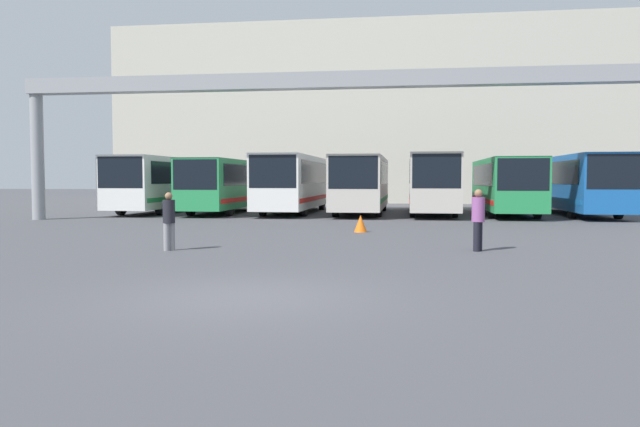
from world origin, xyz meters
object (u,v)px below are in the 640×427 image
at_px(bus_slot_2, 295,181).
at_px(pedestrian_near_left, 478,218).
at_px(bus_slot_1, 226,183).
at_px(bus_slot_6, 577,181).
at_px(bus_slot_5, 506,183).
at_px(traffic_cone, 361,224).
at_px(pedestrian_mid_right, 169,220).
at_px(bus_slot_4, 432,181).
at_px(bus_slot_0, 162,181).
at_px(bus_slot_3, 362,181).

distance_m(bus_slot_2, pedestrian_near_left, 20.03).
distance_m(bus_slot_1, bus_slot_6, 19.48).
distance_m(bus_slot_5, traffic_cone, 13.71).
bearing_deg(traffic_cone, bus_slot_2, 110.73).
relative_size(bus_slot_1, pedestrian_mid_right, 6.54).
bearing_deg(bus_slot_4, pedestrian_mid_right, -111.85).
bearing_deg(traffic_cone, bus_slot_4, 76.65).
xyz_separation_m(bus_slot_4, bus_slot_5, (3.89, -0.95, -0.13)).
relative_size(bus_slot_1, traffic_cone, 16.57).
xyz_separation_m(bus_slot_1, traffic_cone, (8.66, -11.81, -1.42)).
xyz_separation_m(bus_slot_0, bus_slot_2, (7.78, 0.63, 0.03)).
xyz_separation_m(bus_slot_6, pedestrian_near_left, (-7.19, -18.17, -0.94)).
bearing_deg(bus_slot_5, bus_slot_2, 175.93).
bearing_deg(pedestrian_mid_right, pedestrian_near_left, -38.57).
bearing_deg(bus_slot_3, bus_slot_5, -3.67).
height_order(bus_slot_5, traffic_cone, bus_slot_5).
xyz_separation_m(bus_slot_1, bus_slot_3, (7.78, 0.45, 0.07)).
height_order(pedestrian_near_left, pedestrian_mid_right, pedestrian_near_left).
relative_size(bus_slot_4, bus_slot_6, 1.02).
relative_size(bus_slot_1, bus_slot_3, 0.92).
distance_m(pedestrian_near_left, traffic_cone, 6.67).
relative_size(bus_slot_1, bus_slot_2, 0.87).
height_order(bus_slot_3, traffic_cone, bus_slot_3).
bearing_deg(bus_slot_0, bus_slot_6, 1.56).
bearing_deg(bus_slot_3, bus_slot_0, -178.54).
bearing_deg(bus_slot_6, bus_slot_4, 179.16).
bearing_deg(bus_slot_6, bus_slot_5, -167.85).
relative_size(bus_slot_6, pedestrian_mid_right, 7.54).
bearing_deg(bus_slot_5, bus_slot_0, 179.41).
relative_size(bus_slot_2, bus_slot_5, 1.16).
height_order(bus_slot_3, bus_slot_5, bus_slot_3).
distance_m(bus_slot_0, bus_slot_5, 19.46).
xyz_separation_m(bus_slot_2, pedestrian_mid_right, (0.03, -19.20, -1.01)).
height_order(bus_slot_2, pedestrian_mid_right, bus_slot_2).
relative_size(bus_slot_2, traffic_cone, 19.06).
height_order(bus_slot_5, pedestrian_near_left, bus_slot_5).
relative_size(bus_slot_0, pedestrian_mid_right, 6.74).
bearing_deg(bus_slot_0, bus_slot_3, 1.46).
relative_size(bus_slot_3, pedestrian_mid_right, 7.11).
height_order(pedestrian_near_left, traffic_cone, pedestrian_near_left).
distance_m(bus_slot_2, bus_slot_3, 3.91).
bearing_deg(pedestrian_near_left, bus_slot_4, 30.11).
xyz_separation_m(bus_slot_3, pedestrian_near_left, (4.49, -17.83, -0.92)).
bearing_deg(bus_slot_5, bus_slot_6, 12.15).
height_order(bus_slot_1, traffic_cone, bus_slot_1).
bearing_deg(bus_slot_1, bus_slot_2, 11.38).
bearing_deg(bus_slot_2, bus_slot_3, -4.86).
distance_m(bus_slot_0, bus_slot_3, 11.68).
bearing_deg(bus_slot_6, bus_slot_3, -178.34).
height_order(bus_slot_1, pedestrian_near_left, bus_slot_1).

